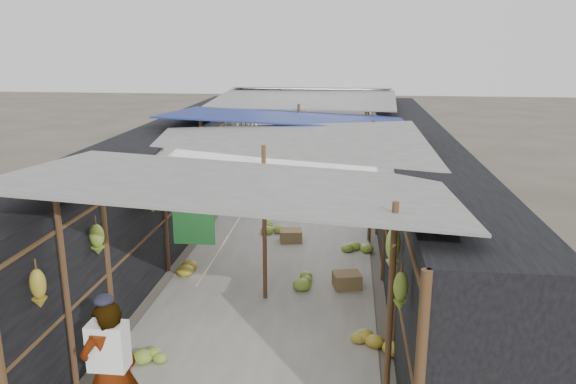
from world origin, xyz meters
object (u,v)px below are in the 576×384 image
at_px(crate_near, 291,236).
at_px(shopper_blue, 279,184).
at_px(vendor_elderly, 110,370).
at_px(black_basin, 331,182).
at_px(vendor_seated, 363,199).

relative_size(crate_near, shopper_blue, 0.29).
bearing_deg(vendor_elderly, crate_near, -138.49).
xyz_separation_m(black_basin, vendor_elderly, (-1.94, -11.31, 0.71)).
relative_size(crate_near, vendor_seated, 0.49).
bearing_deg(crate_near, shopper_blue, 95.24).
distance_m(shopper_blue, vendor_seated, 2.09).
xyz_separation_m(crate_near, shopper_blue, (-0.50, 1.90, 0.66)).
bearing_deg(shopper_blue, vendor_seated, 8.70).
bearing_deg(vendor_elderly, black_basin, -136.84).
bearing_deg(crate_near, black_basin, 72.86).
xyz_separation_m(vendor_elderly, vendor_seated, (2.82, 8.15, -0.33)).
distance_m(crate_near, black_basin, 5.10).
bearing_deg(black_basin, vendor_seated, -74.46).
height_order(black_basin, shopper_blue, shopper_blue).
bearing_deg(black_basin, vendor_elderly, -99.74).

